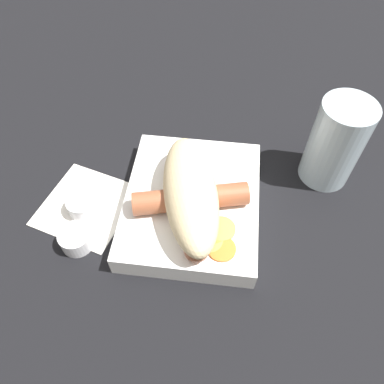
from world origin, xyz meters
TOP-DOWN VIEW (x-y plane):
  - ground_plane at (0.00, 0.00)m, footprint 3.00×3.00m
  - food_tray at (0.00, 0.00)m, footprint 0.20×0.17m
  - bread_roll at (-0.02, 0.00)m, footprint 0.18×0.10m
  - sausage at (-0.01, 0.00)m, footprint 0.17×0.15m
  - pickled_veggies at (-0.06, -0.03)m, footprint 0.07×0.07m
  - napkin at (-0.01, 0.14)m, footprint 0.14×0.14m
  - condiment_cup_near at (-0.02, 0.14)m, footprint 0.04×0.04m
  - condiment_cup_far at (-0.07, 0.14)m, footprint 0.04×0.04m
  - drink_glass at (0.09, -0.18)m, footprint 0.07×0.07m

SIDE VIEW (x-z plane):
  - ground_plane at x=0.00m, z-range 0.00..0.00m
  - napkin at x=-0.01m, z-range 0.00..0.00m
  - condiment_cup_near at x=-0.02m, z-range 0.00..0.02m
  - condiment_cup_far at x=-0.07m, z-range 0.00..0.02m
  - food_tray at x=0.00m, z-range 0.00..0.03m
  - pickled_veggies at x=-0.06m, z-range 0.03..0.04m
  - sausage at x=-0.01m, z-range 0.03..0.06m
  - bread_roll at x=-0.02m, z-range 0.03..0.09m
  - drink_glass at x=0.09m, z-range 0.00..0.13m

